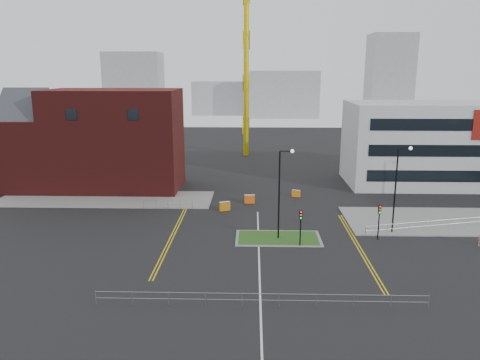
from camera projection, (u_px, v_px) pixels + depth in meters
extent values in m
plane|color=black|center=(259.00, 272.00, 39.62)|extent=(200.00, 200.00, 0.00)
cube|color=slate|center=(106.00, 199.00, 61.53)|extent=(28.00, 8.00, 0.12)
cube|color=slate|center=(453.00, 221.00, 52.62)|extent=(24.00, 10.00, 0.12)
cube|color=slate|center=(278.00, 238.00, 47.33)|extent=(8.60, 4.60, 0.08)
cube|color=#224D19|center=(278.00, 238.00, 47.33)|extent=(8.00, 4.00, 0.12)
cube|color=#4E1513|center=(115.00, 140.00, 65.75)|extent=(18.00, 10.00, 14.00)
cube|color=black|center=(71.00, 115.00, 60.05)|extent=(1.40, 0.10, 1.40)
cube|color=black|center=(133.00, 115.00, 59.83)|extent=(1.40, 0.10, 1.40)
cube|color=#4E1513|center=(33.00, 153.00, 66.54)|extent=(6.00, 10.00, 10.00)
cube|color=#2D3038|center=(29.00, 118.00, 65.38)|extent=(6.40, 8.49, 8.49)
cube|color=silver|center=(434.00, 144.00, 68.63)|extent=(25.00, 12.00, 12.00)
cube|color=black|center=(448.00, 176.00, 63.59)|extent=(22.00, 0.10, 1.60)
cube|color=black|center=(451.00, 151.00, 62.77)|extent=(22.00, 0.10, 1.60)
cube|color=black|center=(454.00, 125.00, 61.96)|extent=(22.00, 0.10, 1.60)
cylinder|color=#D4BD0C|center=(246.00, 59.00, 88.83)|extent=(1.00, 1.00, 37.09)
cylinder|color=black|center=(279.00, 196.00, 46.29)|extent=(0.16, 0.16, 9.00)
cylinder|color=black|center=(286.00, 151.00, 45.23)|extent=(1.20, 0.10, 0.10)
sphere|color=silver|center=(292.00, 151.00, 45.21)|extent=(0.36, 0.36, 0.36)
cylinder|color=black|center=(395.00, 192.00, 47.91)|extent=(0.16, 0.16, 9.00)
cylinder|color=black|center=(405.00, 148.00, 46.85)|extent=(1.20, 0.10, 0.10)
sphere|color=silver|center=(411.00, 148.00, 46.83)|extent=(0.36, 0.36, 0.36)
cylinder|color=black|center=(300.00, 231.00, 44.99)|extent=(0.12, 0.12, 3.00)
cube|color=black|center=(301.00, 215.00, 44.60)|extent=(0.28, 0.22, 0.90)
sphere|color=red|center=(301.00, 212.00, 44.40)|extent=(0.18, 0.18, 0.18)
sphere|color=orange|center=(301.00, 215.00, 44.47)|extent=(0.18, 0.18, 0.18)
sphere|color=#0CCC33|center=(301.00, 218.00, 44.54)|extent=(0.18, 0.18, 0.18)
cylinder|color=black|center=(379.00, 225.00, 46.72)|extent=(0.12, 0.12, 3.00)
cube|color=black|center=(380.00, 209.00, 46.33)|extent=(0.28, 0.22, 0.90)
sphere|color=red|center=(380.00, 207.00, 46.13)|extent=(0.18, 0.18, 0.18)
sphere|color=orange|center=(380.00, 210.00, 46.20)|extent=(0.18, 0.18, 0.18)
sphere|color=#0CCC33|center=(380.00, 212.00, 46.27)|extent=(0.18, 0.18, 0.18)
cylinder|color=gray|center=(261.00, 294.00, 33.54)|extent=(24.00, 0.04, 0.04)
cylinder|color=gray|center=(261.00, 300.00, 33.66)|extent=(24.00, 0.04, 0.04)
cylinder|color=gray|center=(96.00, 298.00, 33.98)|extent=(0.05, 0.05, 1.10)
cylinder|color=gray|center=(429.00, 302.00, 33.33)|extent=(0.05, 0.05, 1.10)
cylinder|color=gray|center=(168.00, 201.00, 57.17)|extent=(6.00, 0.04, 0.04)
cylinder|color=gray|center=(168.00, 204.00, 57.29)|extent=(6.00, 0.04, 0.04)
cylinder|color=gray|center=(144.00, 204.00, 57.37)|extent=(0.05, 0.05, 1.10)
cylinder|color=gray|center=(192.00, 205.00, 57.21)|extent=(0.05, 0.05, 1.10)
cylinder|color=gray|center=(450.00, 219.00, 50.00)|extent=(19.01, 5.04, 0.04)
cylinder|color=gray|center=(449.00, 224.00, 50.11)|extent=(19.01, 5.04, 0.04)
cylinder|color=gray|center=(366.00, 231.00, 47.94)|extent=(0.05, 0.05, 1.10)
cube|color=silver|center=(259.00, 262.00, 41.56)|extent=(0.15, 30.00, 0.01)
cube|color=gold|center=(173.00, 231.00, 49.58)|extent=(0.12, 24.00, 0.01)
cube|color=gold|center=(176.00, 231.00, 49.57)|extent=(0.12, 24.00, 0.01)
cube|color=gold|center=(357.00, 247.00, 45.19)|extent=(0.12, 20.00, 0.01)
cube|color=gold|center=(360.00, 247.00, 45.18)|extent=(0.12, 20.00, 0.01)
cube|color=gray|center=(135.00, 86.00, 154.80)|extent=(18.00, 12.00, 22.00)
cube|color=gray|center=(283.00, 94.00, 163.87)|extent=(24.00, 12.00, 16.00)
cube|color=gray|center=(389.00, 77.00, 156.67)|extent=(14.00, 12.00, 28.00)
cube|color=gray|center=(233.00, 98.00, 174.55)|extent=(30.00, 12.00, 12.00)
cube|color=#EE5A0D|center=(250.00, 199.00, 59.67)|extent=(1.33, 0.52, 1.09)
cube|color=silver|center=(250.00, 195.00, 59.55)|extent=(1.33, 0.52, 0.13)
cube|color=#C8730B|center=(225.00, 206.00, 56.63)|extent=(1.35, 0.92, 1.07)
cube|color=silver|center=(225.00, 202.00, 56.52)|extent=(1.35, 0.92, 0.13)
cube|color=orange|center=(296.00, 193.00, 62.70)|extent=(1.15, 0.71, 0.91)
cube|color=silver|center=(296.00, 190.00, 62.61)|extent=(1.15, 0.71, 0.11)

